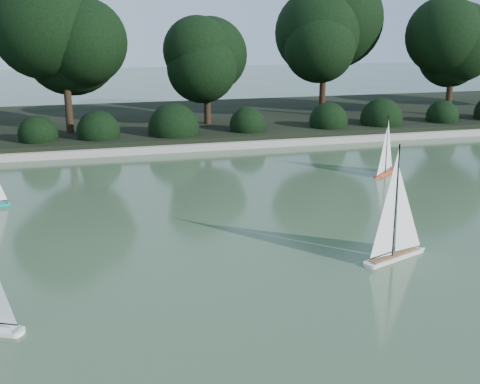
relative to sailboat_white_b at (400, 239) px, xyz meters
The scene contains 7 objects.
ground 1.79m from the sailboat_white_b, 148.88° to the right, with size 80.00×80.00×0.00m, color #344D2E.
pond_coping 8.23m from the sailboat_white_b, 100.64° to the left, with size 40.00×0.35×0.18m, color gray.
far_bank 12.18m from the sailboat_white_b, 97.16° to the left, with size 40.00×8.00×0.30m, color black.
tree_line 10.79m from the sailboat_white_b, 91.56° to the left, with size 26.31×3.93×4.39m.
shrub_hedge 9.11m from the sailboat_white_b, 99.59° to the left, with size 29.10×1.10×1.10m.
sailboat_white_b is the anchor object (origin of this frame).
sailboat_orange 4.90m from the sailboat_white_b, 64.26° to the left, with size 0.87×0.75×1.39m.
Camera 1 is at (-2.80, -6.25, 3.25)m, focal length 45.00 mm.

